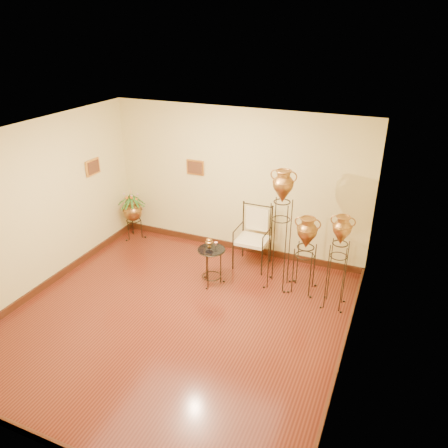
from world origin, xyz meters
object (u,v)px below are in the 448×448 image
at_px(planter_urn, 132,209).
at_px(side_table, 212,265).
at_px(armchair, 252,238).
at_px(amphora_tall, 280,229).
at_px(amphora_mid, 338,262).

height_order(planter_urn, side_table, planter_urn).
bearing_deg(armchair, side_table, -117.59).
bearing_deg(amphora_tall, planter_urn, 169.92).
xyz_separation_m(planter_urn, side_table, (2.24, -0.97, -0.29)).
relative_size(amphora_mid, side_table, 1.88).
distance_m(amphora_tall, planter_urn, 3.39).
bearing_deg(amphora_tall, armchair, 144.23).
bearing_deg(planter_urn, side_table, -23.47).
height_order(amphora_tall, planter_urn, amphora_tall).
bearing_deg(amphora_tall, side_table, -160.31).
bearing_deg(amphora_tall, amphora_mid, -12.21).
distance_m(amphora_mid, planter_urn, 4.38).
height_order(amphora_tall, armchair, amphora_tall).
xyz_separation_m(amphora_mid, planter_urn, (-4.30, 0.80, -0.17)).
height_order(planter_urn, armchair, armchair).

